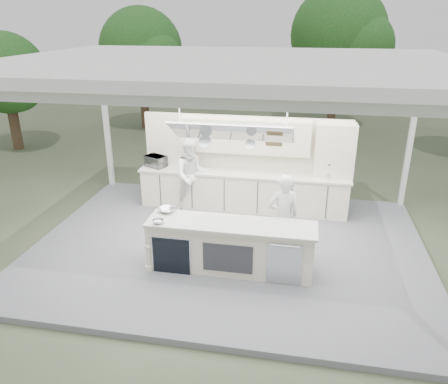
% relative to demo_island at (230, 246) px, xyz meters
% --- Properties ---
extents(ground, '(90.00, 90.00, 0.00)m').
position_rel_demo_island_xyz_m(ground, '(-0.18, 0.91, -0.60)').
color(ground, '#485238').
rests_on(ground, ground).
extents(stage_deck, '(8.00, 6.00, 0.12)m').
position_rel_demo_island_xyz_m(stage_deck, '(-0.18, 0.91, -0.54)').
color(stage_deck, '#5D5E62').
rests_on(stage_deck, ground).
extents(tent, '(8.20, 6.20, 3.86)m').
position_rel_demo_island_xyz_m(tent, '(-0.18, 0.90, 3.11)').
color(tent, white).
rests_on(tent, ground).
extents(demo_island, '(3.10, 0.79, 0.95)m').
position_rel_demo_island_xyz_m(demo_island, '(0.00, 0.00, 0.00)').
color(demo_island, white).
rests_on(demo_island, stage_deck).
extents(back_counter, '(5.08, 0.72, 0.95)m').
position_rel_demo_island_xyz_m(back_counter, '(-0.18, 2.81, 0.00)').
color(back_counter, white).
rests_on(back_counter, stage_deck).
extents(back_wall_unit, '(5.05, 0.48, 2.25)m').
position_rel_demo_island_xyz_m(back_wall_unit, '(0.27, 3.03, 0.98)').
color(back_wall_unit, white).
rests_on(back_wall_unit, stage_deck).
extents(tree_cluster, '(19.55, 9.40, 5.85)m').
position_rel_demo_island_xyz_m(tree_cluster, '(-0.34, 10.68, 2.69)').
color(tree_cluster, '#433221').
rests_on(tree_cluster, ground).
extents(head_chef, '(0.74, 0.63, 1.72)m').
position_rel_demo_island_xyz_m(head_chef, '(0.91, 0.65, 0.38)').
color(head_chef, white).
rests_on(head_chef, stage_deck).
extents(sous_chef, '(1.08, 0.98, 1.81)m').
position_rel_demo_island_xyz_m(sous_chef, '(-1.35, 2.46, 0.43)').
color(sous_chef, white).
rests_on(sous_chef, stage_deck).
extents(toaster_oven, '(0.60, 0.52, 0.28)m').
position_rel_demo_island_xyz_m(toaster_oven, '(-2.38, 2.83, 0.61)').
color(toaster_oven, '#AFB0B6').
rests_on(toaster_oven, back_counter).
extents(bowl_large, '(0.41, 0.41, 0.08)m').
position_rel_demo_island_xyz_m(bowl_large, '(-1.28, 0.26, 0.51)').
color(bowl_large, silver).
rests_on(bowl_large, demo_island).
extents(bowl_small, '(0.23, 0.23, 0.07)m').
position_rel_demo_island_xyz_m(bowl_small, '(-1.28, -0.24, 0.51)').
color(bowl_small, '#B6B8BE').
rests_on(bowl_small, demo_island).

